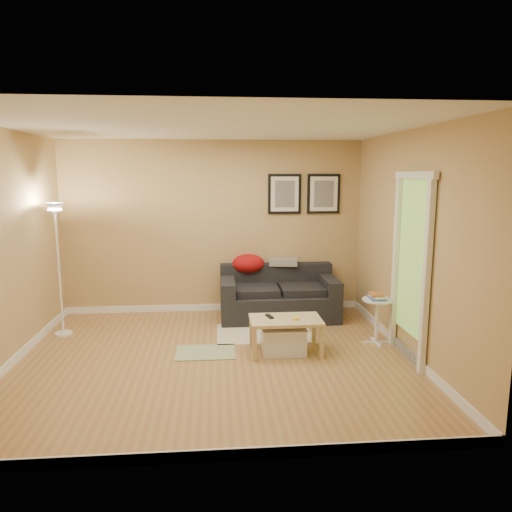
% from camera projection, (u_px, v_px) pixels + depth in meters
% --- Properties ---
extents(floor, '(4.50, 4.50, 0.00)m').
position_uv_depth(floor, '(215.00, 359.00, 5.50)').
color(floor, '#A27A45').
rests_on(floor, ground).
extents(ceiling, '(4.50, 4.50, 0.00)m').
position_uv_depth(ceiling, '(211.00, 126.00, 5.05)').
color(ceiling, white).
rests_on(ceiling, wall_back).
extents(wall_back, '(4.50, 0.00, 4.50)m').
position_uv_depth(wall_back, '(213.00, 227.00, 7.24)').
color(wall_back, tan).
rests_on(wall_back, ground).
extents(wall_front, '(4.50, 0.00, 4.50)m').
position_uv_depth(wall_front, '(212.00, 292.00, 3.31)').
color(wall_front, tan).
rests_on(wall_front, ground).
extents(wall_left, '(0.00, 4.00, 4.00)m').
position_uv_depth(wall_left, '(1.00, 250.00, 5.09)').
color(wall_left, tan).
rests_on(wall_left, ground).
extents(wall_right, '(0.00, 4.00, 4.00)m').
position_uv_depth(wall_right, '(410.00, 245.00, 5.46)').
color(wall_right, tan).
rests_on(wall_right, ground).
extents(baseboard_back, '(4.50, 0.02, 0.10)m').
position_uv_depth(baseboard_back, '(215.00, 307.00, 7.44)').
color(baseboard_back, white).
rests_on(baseboard_back, ground).
extents(baseboard_front, '(4.50, 0.02, 0.10)m').
position_uv_depth(baseboard_front, '(215.00, 455.00, 3.54)').
color(baseboard_front, white).
rests_on(baseboard_front, ground).
extents(baseboard_left, '(0.02, 4.00, 0.10)m').
position_uv_depth(baseboard_left, '(12.00, 361.00, 5.30)').
color(baseboard_left, white).
rests_on(baseboard_left, ground).
extents(baseboard_right, '(0.02, 4.00, 0.10)m').
position_uv_depth(baseboard_right, '(403.00, 349.00, 5.68)').
color(baseboard_right, white).
rests_on(baseboard_right, ground).
extents(sofa, '(1.70, 0.90, 0.75)m').
position_uv_depth(sofa, '(279.00, 293.00, 7.02)').
color(sofa, black).
rests_on(sofa, ground).
extents(red_throw, '(0.48, 0.36, 0.28)m').
position_uv_depth(red_throw, '(248.00, 264.00, 7.18)').
color(red_throw, '#A40F13').
rests_on(red_throw, sofa).
extents(plaid_throw, '(0.45, 0.32, 0.10)m').
position_uv_depth(plaid_throw, '(283.00, 262.00, 7.27)').
color(plaid_throw, tan).
rests_on(plaid_throw, sofa).
extents(framed_print_left, '(0.50, 0.04, 0.60)m').
position_uv_depth(framed_print_left, '(285.00, 194.00, 7.22)').
color(framed_print_left, black).
rests_on(framed_print_left, wall_back).
extents(framed_print_right, '(0.50, 0.04, 0.60)m').
position_uv_depth(framed_print_right, '(324.00, 194.00, 7.27)').
color(framed_print_right, black).
rests_on(framed_print_right, wall_back).
extents(area_rug, '(1.25, 0.85, 0.01)m').
position_uv_depth(area_rug, '(264.00, 333.00, 6.38)').
color(area_rug, beige).
rests_on(area_rug, ground).
extents(green_runner, '(0.70, 0.50, 0.01)m').
position_uv_depth(green_runner, '(205.00, 352.00, 5.69)').
color(green_runner, '#668C4C').
rests_on(green_runner, ground).
extents(coffee_table, '(0.91, 0.63, 0.42)m').
position_uv_depth(coffee_table, '(285.00, 336.00, 5.67)').
color(coffee_table, tan).
rests_on(coffee_table, ground).
extents(remote_control, '(0.09, 0.17, 0.02)m').
position_uv_depth(remote_control, '(269.00, 316.00, 5.68)').
color(remote_control, black).
rests_on(remote_control, coffee_table).
extents(tape_roll, '(0.07, 0.07, 0.03)m').
position_uv_depth(tape_roll, '(296.00, 319.00, 5.58)').
color(tape_roll, yellow).
rests_on(tape_roll, coffee_table).
extents(storage_bin, '(0.52, 0.38, 0.32)m').
position_uv_depth(storage_bin, '(283.00, 340.00, 5.67)').
color(storage_bin, white).
rests_on(storage_bin, ground).
extents(side_table, '(0.38, 0.38, 0.57)m').
position_uv_depth(side_table, '(377.00, 321.00, 5.96)').
color(side_table, white).
rests_on(side_table, ground).
extents(book_stack, '(0.18, 0.24, 0.07)m').
position_uv_depth(book_stack, '(377.00, 296.00, 5.91)').
color(book_stack, '#3557A1').
rests_on(book_stack, side_table).
extents(floor_lamp, '(0.23, 0.23, 1.75)m').
position_uv_depth(floor_lamp, '(59.00, 273.00, 6.19)').
color(floor_lamp, white).
rests_on(floor_lamp, ground).
extents(doorway, '(0.12, 1.01, 2.13)m').
position_uv_depth(doorway, '(410.00, 271.00, 5.36)').
color(doorway, white).
rests_on(doorway, ground).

